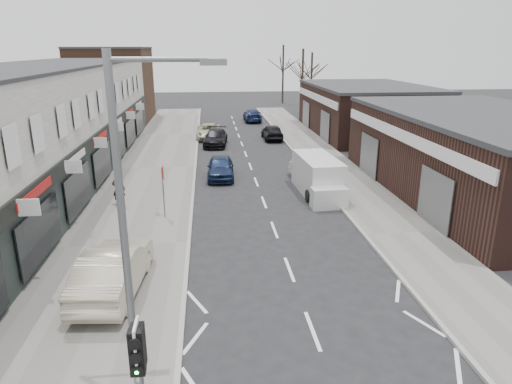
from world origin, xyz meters
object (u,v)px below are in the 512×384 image
object	(u,v)px
street_lamp	(132,230)
parked_car_left_b	(216,138)
parked_car_right_a	(311,171)
parked_car_right_c	(252,115)
warning_sign	(163,176)
traffic_light	(139,360)
parked_car_right_b	(272,132)
white_van	(318,177)
pedestrian	(119,189)
parked_car_left_c	(209,131)
parked_car_left_a	(221,167)
sedan_on_pavement	(114,269)

from	to	relation	value
street_lamp	parked_car_left_b	bearing A→B (deg)	85.82
parked_car_right_a	parked_car_right_c	xyz separation A→B (m)	(-1.12, 25.58, -0.11)
warning_sign	parked_car_right_c	world-z (taller)	warning_sign
traffic_light	parked_car_right_b	size ratio (longest dim) A/B	0.75
white_van	pedestrian	distance (m)	11.07
pedestrian	parked_car_left_c	world-z (taller)	pedestrian
parked_car_left_a	parked_car_left_c	world-z (taller)	parked_car_left_a
parked_car_right_a	parked_car_left_c	bearing A→B (deg)	-71.74
traffic_light	parked_car_left_a	size ratio (longest dim) A/B	0.74
street_lamp	parked_car_left_c	xyz separation A→B (m)	(1.66, 33.71, -3.96)
parked_car_left_b	parked_car_right_a	bearing A→B (deg)	-59.78
parked_car_left_a	parked_car_right_a	xyz separation A→B (m)	(5.52, -1.98, 0.09)
parked_car_right_c	warning_sign	bearing A→B (deg)	77.58
traffic_light	white_van	size ratio (longest dim) A/B	0.56
traffic_light	warning_sign	world-z (taller)	traffic_light
traffic_light	parked_car_left_b	distance (m)	31.73
parked_car_left_a	parked_car_right_c	world-z (taller)	parked_car_left_a
parked_car_left_b	parked_car_right_c	world-z (taller)	parked_car_right_c
sedan_on_pavement	white_van	bearing A→B (deg)	-127.64
traffic_light	parked_car_left_c	size ratio (longest dim) A/B	0.65
white_van	parked_car_right_a	distance (m)	2.04
warning_sign	traffic_light	bearing A→B (deg)	-86.90
street_lamp	parked_car_right_c	xyz separation A→B (m)	(6.73, 43.63, -3.93)
street_lamp	white_van	distance (m)	18.18
parked_car_right_b	parked_car_right_c	world-z (taller)	parked_car_right_b
warning_sign	white_van	distance (m)	9.12
sedan_on_pavement	parked_car_left_c	bearing A→B (deg)	-91.92
parked_car_left_a	parked_car_right_c	xyz separation A→B (m)	(4.40, 23.60, -0.02)
warning_sign	parked_car_left_a	world-z (taller)	warning_sign
traffic_light	parked_car_right_a	size ratio (longest dim) A/B	0.64
sedan_on_pavement	parked_car_right_b	size ratio (longest dim) A/B	1.20
street_lamp	pedestrian	distance (m)	15.49
parked_car_left_b	sedan_on_pavement	bearing A→B (deg)	-93.39
parked_car_right_a	warning_sign	bearing A→B (deg)	28.45
traffic_light	parked_car_left_b	xyz separation A→B (m)	(2.10, 31.61, -1.73)
traffic_light	parked_car_left_b	world-z (taller)	traffic_light
warning_sign	parked_car_left_a	distance (m)	7.95
parked_car_left_a	parked_car_right_b	size ratio (longest dim) A/B	1.01
warning_sign	white_van	xyz separation A→B (m)	(8.45, 3.22, -1.19)
parked_car_left_a	parked_car_right_c	distance (m)	24.01
pedestrian	parked_car_left_a	xyz separation A→B (m)	(5.50, 5.30, -0.32)
traffic_light	pedestrian	bearing A→B (deg)	101.71
warning_sign	pedestrian	xyz separation A→B (m)	(-2.55, 1.93, -1.17)
traffic_light	parked_car_left_a	bearing A→B (deg)	84.09
sedan_on_pavement	parked_car_right_a	bearing A→B (deg)	-122.69
warning_sign	parked_car_right_b	bearing A→B (deg)	67.69
parked_car_left_c	parked_car_right_a	xyz separation A→B (m)	(6.19, -15.66, 0.14)
white_van	parked_car_right_b	size ratio (longest dim) A/B	1.34
parked_car_left_a	parked_car_left_b	bearing A→B (deg)	92.74
pedestrian	parked_car_right_b	size ratio (longest dim) A/B	0.44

